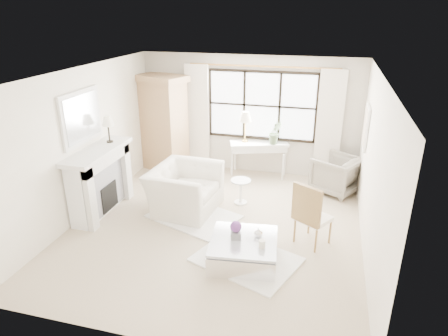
{
  "coord_description": "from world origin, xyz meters",
  "views": [
    {
      "loc": [
        1.75,
        -6.0,
        3.66
      ],
      "look_at": [
        0.1,
        0.2,
        1.06
      ],
      "focal_mm": 32.0,
      "sensor_mm": 36.0,
      "label": 1
    }
  ],
  "objects_px": {
    "armoire": "(164,123)",
    "club_armchair": "(185,189)",
    "console_table": "(258,159)",
    "coffee_table": "(243,251)"
  },
  "relations": [
    {
      "from": "club_armchair",
      "to": "coffee_table",
      "type": "distance_m",
      "value": 2.01
    },
    {
      "from": "console_table",
      "to": "coffee_table",
      "type": "distance_m",
      "value": 3.45
    },
    {
      "from": "armoire",
      "to": "club_armchair",
      "type": "height_order",
      "value": "armoire"
    },
    {
      "from": "club_armchair",
      "to": "coffee_table",
      "type": "xyz_separation_m",
      "value": [
        1.45,
        -1.37,
        -0.25
      ]
    },
    {
      "from": "coffee_table",
      "to": "armoire",
      "type": "bearing_deg",
      "value": 122.2
    },
    {
      "from": "armoire",
      "to": "club_armchair",
      "type": "relative_size",
      "value": 1.7
    },
    {
      "from": "armoire",
      "to": "coffee_table",
      "type": "distance_m",
      "value": 4.3
    },
    {
      "from": "console_table",
      "to": "club_armchair",
      "type": "distance_m",
      "value": 2.31
    },
    {
      "from": "armoire",
      "to": "console_table",
      "type": "bearing_deg",
      "value": 25.24
    },
    {
      "from": "club_armchair",
      "to": "coffee_table",
      "type": "height_order",
      "value": "club_armchair"
    }
  ]
}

